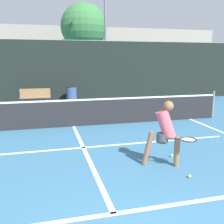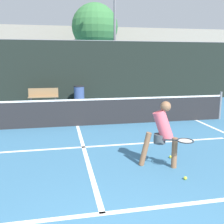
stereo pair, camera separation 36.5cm
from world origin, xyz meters
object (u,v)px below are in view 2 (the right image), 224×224
Objects in this scene: player_practicing at (163,131)px; trash_bin at (79,95)px; parked_car at (39,86)px; courtside_bench at (43,96)px.

player_practicing is 8.65m from trash_bin.
parked_car reaches higher than trash_bin.
courtside_bench is 0.33× the size of parked_car.
parked_car is at bearing 120.63° from trash_bin.
courtside_bench is 1.80m from trash_bin.
trash_bin is at bearing 119.47° from player_practicing.
trash_bin is at bearing -59.37° from parked_car.
parked_car is (-3.38, 12.41, -0.18)m from player_practicing.
player_practicing reaches higher than trash_bin.
parked_car reaches higher than player_practicing.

